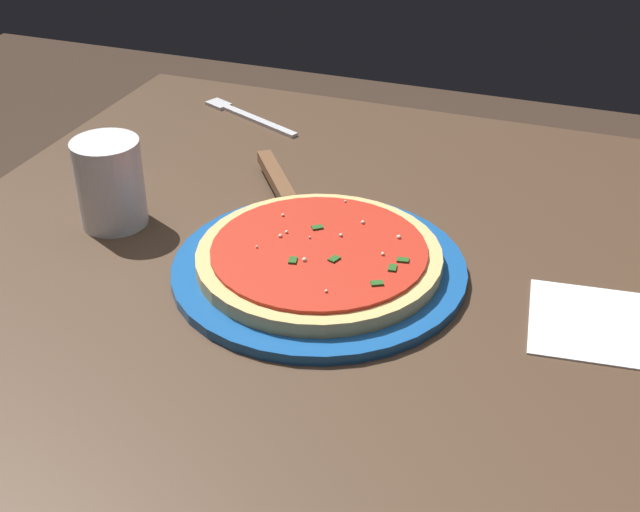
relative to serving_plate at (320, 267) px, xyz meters
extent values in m
cube|color=black|center=(0.41, -0.36, -0.39)|extent=(0.06, 0.06, 0.71)
cube|color=black|center=(0.41, 0.39, -0.39)|extent=(0.06, 0.06, 0.71)
cube|color=#473323|center=(0.00, 0.02, -0.02)|extent=(0.96, 0.89, 0.03)
cylinder|color=#195199|center=(0.00, 0.00, 0.00)|extent=(0.31, 0.31, 0.01)
cylinder|color=#DBB26B|center=(0.00, 0.00, 0.01)|extent=(0.26, 0.26, 0.02)
cylinder|color=red|center=(0.00, 0.00, 0.02)|extent=(0.23, 0.23, 0.00)
sphere|color=#EFEACC|center=(0.03, -0.01, 0.03)|extent=(0.00, 0.00, 0.00)
sphere|color=#EFEACC|center=(0.01, -0.07, 0.03)|extent=(0.00, 0.00, 0.00)
sphere|color=#EFEACC|center=(0.01, 0.04, 0.03)|extent=(0.00, 0.00, 0.00)
sphere|color=#EFEACC|center=(0.05, 0.06, 0.03)|extent=(0.00, 0.00, 0.00)
sphere|color=#EFEACC|center=(-0.03, 0.01, 0.03)|extent=(0.00, 0.00, 0.00)
sphere|color=#EFEACC|center=(0.10, 0.01, 0.03)|extent=(0.00, 0.00, 0.00)
sphere|color=#EFEACC|center=(0.06, -0.03, 0.03)|extent=(0.00, 0.00, 0.00)
sphere|color=#EFEACC|center=(0.00, 0.05, 0.03)|extent=(0.00, 0.00, 0.00)
sphere|color=#EFEACC|center=(0.05, -0.07, 0.03)|extent=(0.00, 0.00, 0.00)
sphere|color=#EFEACC|center=(0.01, 0.01, 0.03)|extent=(0.00, 0.00, 0.00)
sphere|color=#EFEACC|center=(-0.03, 0.06, 0.03)|extent=(0.00, 0.00, 0.00)
sphere|color=#EFEACC|center=(-0.08, -0.03, 0.03)|extent=(0.00, 0.00, 0.00)
cube|color=#23561E|center=(0.03, 0.02, 0.03)|extent=(0.01, 0.01, 0.00)
cube|color=#23561E|center=(-0.01, -0.08, 0.03)|extent=(0.01, 0.01, 0.00)
cube|color=#23561E|center=(-0.05, -0.08, 0.03)|extent=(0.01, 0.01, 0.00)
cube|color=#23561E|center=(-0.04, 0.01, 0.03)|extent=(0.01, 0.01, 0.00)
cube|color=#23561E|center=(-0.02, -0.02, 0.03)|extent=(0.01, 0.01, 0.00)
cube|color=#23561E|center=(0.00, -0.09, 0.03)|extent=(0.01, 0.01, 0.00)
cube|color=silver|center=(0.07, 0.05, 0.01)|extent=(0.11, 0.11, 0.00)
cube|color=brown|center=(0.16, 0.12, 0.01)|extent=(0.12, 0.09, 0.01)
cylinder|color=silver|center=(0.02, 0.26, 0.05)|extent=(0.08, 0.08, 0.10)
cube|color=white|center=(0.01, -0.29, 0.00)|extent=(0.14, 0.16, 0.00)
cube|color=silver|center=(0.35, 0.22, 0.00)|extent=(0.07, 0.14, 0.00)
cube|color=silver|center=(0.38, 0.31, 0.00)|extent=(0.04, 0.04, 0.00)
camera|label=1|loc=(-0.71, -0.26, 0.49)|focal=47.98mm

